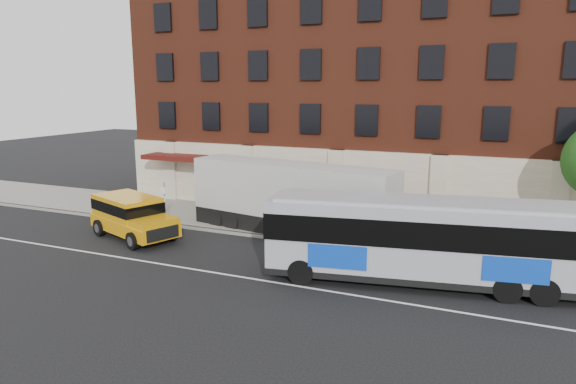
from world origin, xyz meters
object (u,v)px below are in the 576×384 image
at_px(sign_pole, 164,200).
at_px(yellow_suv, 131,214).
at_px(city_bus, 426,238).
at_px(shipping_container, 291,200).

xyz_separation_m(sign_pole, yellow_suv, (-0.11, -2.72, -0.20)).
relative_size(sign_pole, city_bus, 0.19).
xyz_separation_m(sign_pole, city_bus, (15.19, -3.38, 0.47)).
distance_m(city_bus, yellow_suv, 15.33).
xyz_separation_m(sign_pole, shipping_container, (7.46, 1.03, 0.47)).
bearing_deg(shipping_container, yellow_suv, -153.64).
distance_m(city_bus, shipping_container, 8.90).
relative_size(sign_pole, yellow_suv, 0.43).
bearing_deg(sign_pole, city_bus, -12.54).
bearing_deg(shipping_container, sign_pole, -172.12).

